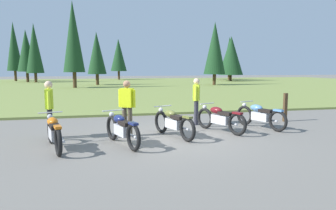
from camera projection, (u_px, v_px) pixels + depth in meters
ground_plane at (172, 138)px, 9.00m from camera, size 140.00×140.00×0.00m
grass_moorland at (118, 86)px, 34.54m from camera, size 80.00×44.00×0.10m
forest_treeline at (140, 52)px, 42.82m from camera, size 34.91×22.79×8.68m
motorcycle_orange at (54, 132)px, 7.70m from camera, size 0.78×2.05×0.88m
motorcycle_navy at (122, 129)px, 8.12m from camera, size 0.89×2.02×0.88m
motorcycle_olive at (173, 122)px, 9.08m from camera, size 0.91×2.01×0.88m
motorcycle_maroon at (220, 118)px, 9.81m from camera, size 1.02×1.95×0.88m
motorcycle_sky_blue at (260, 115)px, 10.41m from camera, size 0.94×1.99×0.88m
rider_near_row_end at (49, 106)px, 8.81m from camera, size 0.26×0.55×1.67m
rider_in_hivis_vest at (127, 105)px, 9.11m from camera, size 0.48×0.38×1.67m
rider_with_back_turned at (196, 98)px, 11.02m from camera, size 0.35×0.51×1.67m
trail_marker_post at (285, 107)px, 11.71m from camera, size 0.12×0.12×1.08m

